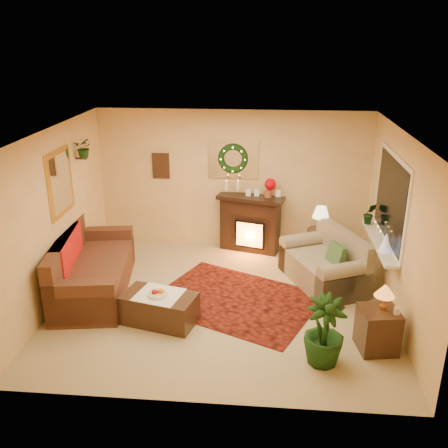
# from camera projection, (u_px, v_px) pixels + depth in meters

# --- Properties ---
(floor) EXTENTS (5.00, 5.00, 0.00)m
(floor) POSITION_uv_depth(u_px,v_px,m) (222.00, 302.00, 7.66)
(floor) COLOR beige
(floor) RESTS_ON ground
(ceiling) EXTENTS (5.00, 5.00, 0.00)m
(ceiling) POSITION_uv_depth(u_px,v_px,m) (222.00, 133.00, 6.73)
(ceiling) COLOR white
(ceiling) RESTS_ON ground
(wall_back) EXTENTS (5.00, 5.00, 0.00)m
(wall_back) POSITION_uv_depth(u_px,v_px,m) (233.00, 180.00, 9.29)
(wall_back) COLOR #EFD88C
(wall_back) RESTS_ON ground
(wall_front) EXTENTS (5.00, 5.00, 0.00)m
(wall_front) POSITION_uv_depth(u_px,v_px,m) (201.00, 301.00, 5.10)
(wall_front) COLOR #EFD88C
(wall_front) RESTS_ON ground
(wall_left) EXTENTS (4.50, 4.50, 0.00)m
(wall_left) POSITION_uv_depth(u_px,v_px,m) (54.00, 218.00, 7.40)
(wall_left) COLOR #EFD88C
(wall_left) RESTS_ON ground
(wall_right) EXTENTS (4.50, 4.50, 0.00)m
(wall_right) POSITION_uv_depth(u_px,v_px,m) (399.00, 229.00, 6.99)
(wall_right) COLOR #EFD88C
(wall_right) RESTS_ON ground
(area_rug) EXTENTS (2.89, 2.60, 0.01)m
(area_rug) POSITION_uv_depth(u_px,v_px,m) (235.00, 300.00, 7.71)
(area_rug) COLOR #5D1F11
(area_rug) RESTS_ON floor
(sofa) EXTENTS (1.30, 2.36, 0.96)m
(sofa) POSITION_uv_depth(u_px,v_px,m) (94.00, 266.00, 7.85)
(sofa) COLOR brown
(sofa) RESTS_ON floor
(red_throw) EXTENTS (0.77, 1.26, 0.02)m
(red_throw) POSITION_uv_depth(u_px,v_px,m) (92.00, 261.00, 7.97)
(red_throw) COLOR #B52A24
(red_throw) RESTS_ON sofa
(fireplace) EXTENTS (1.14, 0.62, 1.00)m
(fireplace) POSITION_uv_depth(u_px,v_px,m) (250.00, 222.00, 9.33)
(fireplace) COLOR black
(fireplace) RESTS_ON floor
(poinsettia) EXTENTS (0.21, 0.21, 0.21)m
(poinsettia) POSITION_uv_depth(u_px,v_px,m) (270.00, 184.00, 9.04)
(poinsettia) COLOR #C30007
(poinsettia) RESTS_ON fireplace
(mantel_candle_a) EXTENTS (0.06, 0.06, 0.17)m
(mantel_candle_a) POSITION_uv_depth(u_px,v_px,m) (226.00, 186.00, 9.10)
(mantel_candle_a) COLOR white
(mantel_candle_a) RESTS_ON fireplace
(mantel_candle_b) EXTENTS (0.06, 0.06, 0.18)m
(mantel_candle_b) POSITION_uv_depth(u_px,v_px,m) (238.00, 186.00, 9.10)
(mantel_candle_b) COLOR white
(mantel_candle_b) RESTS_ON fireplace
(mantel_mirror) EXTENTS (0.92, 0.02, 0.72)m
(mantel_mirror) POSITION_uv_depth(u_px,v_px,m) (233.00, 159.00, 9.13)
(mantel_mirror) COLOR white
(mantel_mirror) RESTS_ON wall_back
(wreath) EXTENTS (0.55, 0.11, 0.55)m
(wreath) POSITION_uv_depth(u_px,v_px,m) (233.00, 159.00, 9.08)
(wreath) COLOR #194719
(wreath) RESTS_ON wall_back
(wall_art) EXTENTS (0.32, 0.03, 0.48)m
(wall_art) POSITION_uv_depth(u_px,v_px,m) (161.00, 166.00, 9.29)
(wall_art) COLOR #381E11
(wall_art) RESTS_ON wall_back
(gold_mirror) EXTENTS (0.03, 0.84, 1.00)m
(gold_mirror) POSITION_uv_depth(u_px,v_px,m) (60.00, 183.00, 7.52)
(gold_mirror) COLOR gold
(gold_mirror) RESTS_ON wall_left
(hanging_plant) EXTENTS (0.33, 0.28, 0.36)m
(hanging_plant) POSITION_uv_depth(u_px,v_px,m) (85.00, 157.00, 8.13)
(hanging_plant) COLOR #194719
(hanging_plant) RESTS_ON wall_left
(loveseat) EXTENTS (1.43, 1.74, 0.88)m
(loveseat) POSITION_uv_depth(u_px,v_px,m) (324.00, 260.00, 8.09)
(loveseat) COLOR gray
(loveseat) RESTS_ON floor
(window_frame) EXTENTS (0.03, 1.86, 1.36)m
(window_frame) POSITION_uv_depth(u_px,v_px,m) (391.00, 199.00, 7.41)
(window_frame) COLOR white
(window_frame) RESTS_ON wall_right
(window_glass) EXTENTS (0.02, 1.70, 1.22)m
(window_glass) POSITION_uv_depth(u_px,v_px,m) (390.00, 199.00, 7.41)
(window_glass) COLOR black
(window_glass) RESTS_ON wall_right
(window_sill) EXTENTS (0.22, 1.86, 0.04)m
(window_sill) POSITION_uv_depth(u_px,v_px,m) (379.00, 241.00, 7.66)
(window_sill) COLOR white
(window_sill) RESTS_ON wall_right
(mini_tree) EXTENTS (0.18, 0.18, 0.27)m
(mini_tree) POSITION_uv_depth(u_px,v_px,m) (386.00, 242.00, 7.20)
(mini_tree) COLOR silver
(mini_tree) RESTS_ON window_sill
(sill_plant) EXTENTS (0.26, 0.21, 0.47)m
(sill_plant) POSITION_uv_depth(u_px,v_px,m) (370.00, 213.00, 8.24)
(sill_plant) COLOR #1B3619
(sill_plant) RESTS_ON window_sill
(side_table_round) EXTENTS (0.57, 0.57, 0.61)m
(side_table_round) POSITION_uv_depth(u_px,v_px,m) (319.00, 245.00, 8.92)
(side_table_round) COLOR #482110
(side_table_round) RESTS_ON floor
(lamp_cream) EXTENTS (0.29, 0.29, 0.45)m
(lamp_cream) POSITION_uv_depth(u_px,v_px,m) (321.00, 216.00, 8.70)
(lamp_cream) COLOR beige
(lamp_cream) RESTS_ON side_table_round
(end_table_square) EXTENTS (0.54, 0.54, 0.58)m
(end_table_square) POSITION_uv_depth(u_px,v_px,m) (377.00, 331.00, 6.43)
(end_table_square) COLOR black
(end_table_square) RESTS_ON floor
(lamp_tiffany) EXTENTS (0.26, 0.26, 0.38)m
(lamp_tiffany) POSITION_uv_depth(u_px,v_px,m) (384.00, 298.00, 6.28)
(lamp_tiffany) COLOR orange
(lamp_tiffany) RESTS_ON end_table_square
(coffee_table) EXTENTS (1.13, 0.80, 0.43)m
(coffee_table) POSITION_uv_depth(u_px,v_px,m) (160.00, 309.00, 7.06)
(coffee_table) COLOR #3B2111
(coffee_table) RESTS_ON floor
(fruit_bowl) EXTENTS (0.27, 0.27, 0.06)m
(fruit_bowl) POSITION_uv_depth(u_px,v_px,m) (158.00, 295.00, 6.94)
(fruit_bowl) COLOR silver
(fruit_bowl) RESTS_ON coffee_table
(floor_palm) EXTENTS (1.89, 1.89, 2.72)m
(floor_palm) POSITION_uv_depth(u_px,v_px,m) (324.00, 331.00, 6.10)
(floor_palm) COLOR #163C18
(floor_palm) RESTS_ON floor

